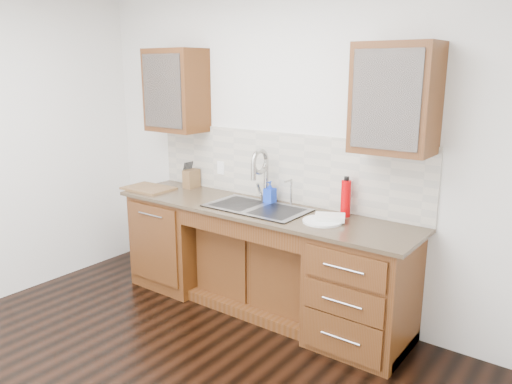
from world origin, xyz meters
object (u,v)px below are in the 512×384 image
Objects in this scene: plate at (322,221)px; cutting_board at (149,188)px; water_bottle at (346,198)px; knife_block at (191,179)px; soap_bottle at (270,192)px.

cutting_board is at bearing -177.78° from plate.
plate is at bearing -104.97° from water_bottle.
water_bottle is 1.64× the size of knife_block.
plate is 0.66× the size of cutting_board.
soap_bottle is at bearing -1.73° from knife_block.
plate is 1.58m from knife_block.
water_bottle is at bearing 2.17° from soap_bottle.
soap_bottle is 0.42× the size of cutting_board.
water_bottle reaches higher than plate.
water_bottle is (0.69, 0.03, 0.05)m from soap_bottle.
plate is at bearing 2.22° from cutting_board.
plate is 1.73× the size of knife_block.
knife_block is (-1.63, -0.01, -0.06)m from water_bottle.
cutting_board is (-1.83, -0.07, 0.00)m from plate.
soap_bottle is 1.24m from cutting_board.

